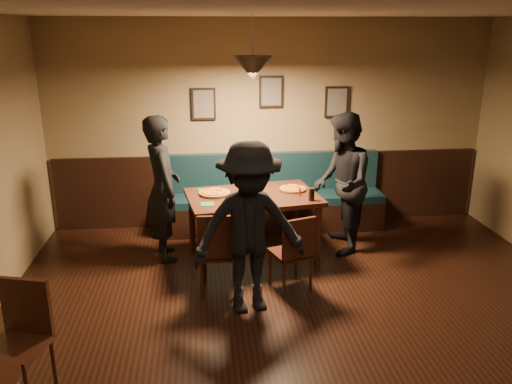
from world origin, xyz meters
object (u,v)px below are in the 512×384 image
tabasco_bottle (300,191)px  booth_bench (273,194)px  diner_left (163,189)px  diner_right (342,184)px  dining_table (253,227)px  chair_near_left (218,251)px  cafe_chair_far (16,345)px  diner_front (250,229)px  soda_glass (312,194)px  chair_near_right (291,251)px

tabasco_bottle → booth_bench: bearing=99.8°
diner_left → diner_right: bearing=-104.3°
dining_table → tabasco_bottle: bearing=-16.2°
diner_right → tabasco_bottle: 0.59m
booth_bench → tabasco_bottle: 1.08m
booth_bench → chair_near_left: (-0.81, -1.68, -0.05)m
booth_bench → cafe_chair_far: booth_bench is taller
diner_left → diner_front: bearing=-159.5°
booth_bench → chair_near_left: booth_bench is taller
dining_table → soda_glass: bearing=-31.1°
chair_near_left → cafe_chair_far: size_ratio=1.00×
cafe_chair_far → tabasco_bottle: bearing=-122.6°
diner_front → cafe_chair_far: diner_front is taller
chair_near_left → diner_left: size_ratio=0.52×
dining_table → cafe_chair_far: size_ratio=1.66×
soda_glass → tabasco_bottle: 0.22m
diner_left → diner_front: 1.60m
diner_front → tabasco_bottle: bearing=47.3°
chair_near_left → booth_bench: bearing=66.2°
tabasco_bottle → cafe_chair_far: bearing=-138.7°
diner_right → cafe_chair_far: 3.93m
chair_near_right → diner_right: 1.29m
chair_near_left → cafe_chair_far: 2.16m
diner_front → soda_glass: size_ratio=11.65×
diner_front → tabasco_bottle: diner_front is taller
chair_near_right → diner_left: size_ratio=0.49×
dining_table → diner_right: 1.20m
chair_near_left → diner_right: bearing=31.8°
dining_table → soda_glass: 0.84m
chair_near_right → diner_right: diner_right is taller
chair_near_left → tabasco_bottle: size_ratio=8.34×
diner_right → diner_front: 1.80m
chair_near_left → dining_table: bearing=61.3°
booth_bench → diner_left: diner_left is taller
chair_near_left → cafe_chair_far: chair_near_left is taller
dining_table → chair_near_left: 0.87m
diner_left → cafe_chair_far: bearing=145.5°
booth_bench → chair_near_left: 1.87m
booth_bench → diner_front: diner_front is taller
chair_near_left → diner_right: size_ratio=0.52×
chair_near_right → tabasco_bottle: tabasco_bottle is taller
dining_table → diner_front: (-0.15, -1.16, 0.44)m
cafe_chair_far → soda_glass: bearing=-126.2°
diner_right → diner_front: bearing=-36.5°
chair_near_left → diner_right: 1.82m
dining_table → diner_left: (-1.05, 0.16, 0.46)m
chair_near_left → chair_near_right: size_ratio=1.07×
dining_table → chair_near_right: size_ratio=1.77×
diner_left → tabasco_bottle: diner_left is taller
booth_bench → chair_near_left: size_ratio=3.33×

